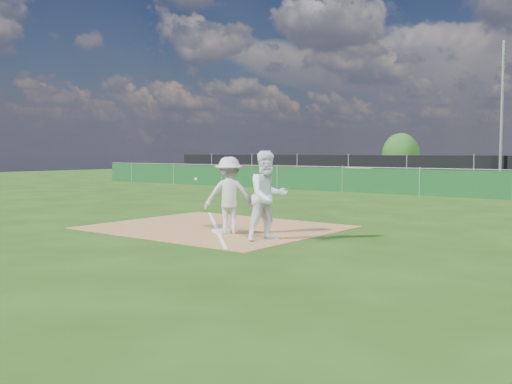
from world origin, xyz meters
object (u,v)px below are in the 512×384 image
(runner, at_px, (268,196))
(car_mid, at_px, (463,170))
(first_base, at_px, (223,231))
(light_pole, at_px, (502,115))
(tree_left, at_px, (401,154))
(car_left, at_px, (404,170))
(play_at_first, at_px, (229,195))

(runner, distance_m, car_mid, 26.88)
(first_base, xyz_separation_m, car_mid, (-2.56, 26.27, 0.77))
(light_pole, relative_size, tree_left, 2.26)
(light_pole, bearing_deg, car_mid, 129.66)
(light_pole, xyz_separation_m, tree_left, (-10.52, 10.99, -2.18))
(light_pole, height_order, car_mid, light_pole)
(light_pole, relative_size, car_mid, 1.60)
(light_pole, bearing_deg, tree_left, 133.76)
(first_base, height_order, runner, runner)
(car_left, bearing_deg, runner, -164.67)
(car_left, bearing_deg, first_base, -167.57)
(light_pole, relative_size, runner, 3.96)
(light_pole, bearing_deg, play_at_first, -91.18)
(runner, relative_size, car_left, 0.45)
(car_mid, relative_size, tree_left, 1.41)
(play_at_first, height_order, tree_left, tree_left)
(play_at_first, height_order, car_left, play_at_first)
(play_at_first, bearing_deg, first_base, -175.03)
(tree_left, bearing_deg, runner, -71.22)
(play_at_first, height_order, runner, runner)
(first_base, bearing_deg, play_at_first, 4.97)
(first_base, height_order, play_at_first, play_at_first)
(first_base, xyz_separation_m, car_left, (-6.99, 27.36, 0.71))
(car_left, xyz_separation_m, tree_left, (-2.87, 6.02, 1.05))
(first_base, bearing_deg, light_pole, 88.31)
(play_at_first, bearing_deg, car_mid, 96.00)
(light_pole, xyz_separation_m, car_mid, (-3.22, 3.88, -3.16))
(light_pole, height_order, car_left, light_pole)
(light_pole, distance_m, play_at_first, 22.58)
(light_pole, distance_m, car_left, 9.68)
(car_mid, bearing_deg, light_pole, -139.52)
(car_mid, bearing_deg, play_at_first, -173.18)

